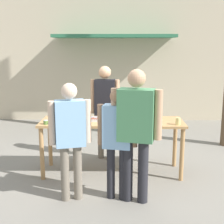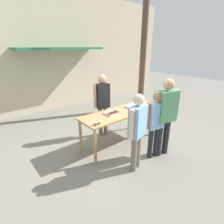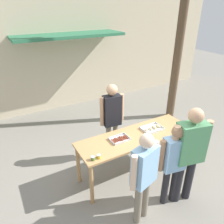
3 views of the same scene
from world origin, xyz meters
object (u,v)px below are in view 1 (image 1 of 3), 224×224
object	(u,v)px
food_tray_sausages	(90,119)
condiment_jar_ketchup	(52,122)
person_customer_waiting_in_line	(117,135)
food_tray_buns	(138,119)
condiment_jar_mustard	(46,122)
person_customer_with_cup	(136,125)
person_customer_holding_hotdog	(70,132)
beer_cup	(178,121)
person_server_behind_table	(105,103)

from	to	relation	value
food_tray_sausages	condiment_jar_ketchup	bearing A→B (deg)	-153.57
condiment_jar_ketchup	person_customer_waiting_in_line	world-z (taller)	person_customer_waiting_in_line
person_customer_waiting_in_line	food_tray_buns	bearing A→B (deg)	-98.70
food_tray_sausages	condiment_jar_mustard	world-z (taller)	condiment_jar_mustard
condiment_jar_mustard	food_tray_sausages	bearing A→B (deg)	22.46
condiment_jar_mustard	person_customer_waiting_in_line	distance (m)	1.33
food_tray_buns	person_customer_with_cup	bearing A→B (deg)	-95.32
person_customer_holding_hotdog	person_customer_waiting_in_line	xyz separation A→B (m)	(0.64, 0.04, -0.05)
beer_cup	person_server_behind_table	world-z (taller)	person_server_behind_table
food_tray_buns	person_customer_holding_hotdog	size ratio (longest dim) A/B	0.26
condiment_jar_ketchup	person_customer_holding_hotdog	distance (m)	0.82
condiment_jar_ketchup	person_customer_with_cup	xyz separation A→B (m)	(1.29, -0.75, 0.15)
food_tray_sausages	person_customer_with_cup	world-z (taller)	person_customer_with_cup
beer_cup	person_customer_with_cup	size ratio (longest dim) A/B	0.06
beer_cup	person_customer_with_cup	distance (m)	1.04
person_customer_holding_hotdog	person_customer_with_cup	size ratio (longest dim) A/B	0.90
person_server_behind_table	beer_cup	bearing A→B (deg)	-32.19
condiment_jar_mustard	person_customer_holding_hotdog	size ratio (longest dim) A/B	0.05
beer_cup	person_customer_with_cup	world-z (taller)	person_customer_with_cup
food_tray_sausages	person_customer_with_cup	bearing A→B (deg)	-55.73
person_customer_with_cup	food_tray_sausages	bearing A→B (deg)	-42.24
beer_cup	food_tray_sausages	bearing A→B (deg)	168.78
food_tray_buns	person_server_behind_table	bearing A→B (deg)	130.64
food_tray_buns	condiment_jar_ketchup	world-z (taller)	condiment_jar_ketchup
food_tray_sausages	person_server_behind_table	distance (m)	0.73
beer_cup	person_customer_waiting_in_line	world-z (taller)	person_customer_waiting_in_line
food_tray_buns	person_server_behind_table	distance (m)	0.90
condiment_jar_ketchup	person_customer_with_cup	world-z (taller)	person_customer_with_cup
person_server_behind_table	person_customer_waiting_in_line	bearing A→B (deg)	-75.43
condiment_jar_mustard	person_server_behind_table	xyz separation A→B (m)	(0.91, 0.96, 0.13)
person_server_behind_table	person_customer_holding_hotdog	distance (m)	1.73
condiment_jar_ketchup	food_tray_sausages	bearing A→B (deg)	26.43
food_tray_sausages	person_customer_waiting_in_line	bearing A→B (deg)	-64.71
food_tray_sausages	beer_cup	world-z (taller)	beer_cup
person_customer_waiting_in_line	person_customer_holding_hotdog	bearing A→B (deg)	14.58
food_tray_buns	condiment_jar_mustard	distance (m)	1.52
condiment_jar_mustard	beer_cup	size ratio (longest dim) A/B	0.67
person_customer_with_cup	person_customer_waiting_in_line	distance (m)	0.30
person_server_behind_table	food_tray_buns	bearing A→B (deg)	-42.90
food_tray_sausages	person_customer_holding_hotdog	size ratio (longest dim) A/B	0.22
condiment_jar_mustard	person_customer_holding_hotdog	world-z (taller)	person_customer_holding_hotdog
person_customer_with_cup	person_customer_waiting_in_line	size ratio (longest dim) A/B	1.17
food_tray_buns	person_customer_with_cup	size ratio (longest dim) A/B	0.23
person_customer_holding_hotdog	person_customer_waiting_in_line	world-z (taller)	person_customer_holding_hotdog
person_customer_with_cup	condiment_jar_ketchup	bearing A→B (deg)	-16.60
condiment_jar_ketchup	person_server_behind_table	size ratio (longest dim) A/B	0.04
person_customer_waiting_in_line	condiment_jar_mustard	bearing A→B (deg)	-19.79
beer_cup	condiment_jar_ketchup	bearing A→B (deg)	-179.75
person_customer_with_cup	person_customer_waiting_in_line	xyz separation A→B (m)	(-0.25, 0.07, -0.15)
condiment_jar_mustard	condiment_jar_ketchup	size ratio (longest dim) A/B	1.00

